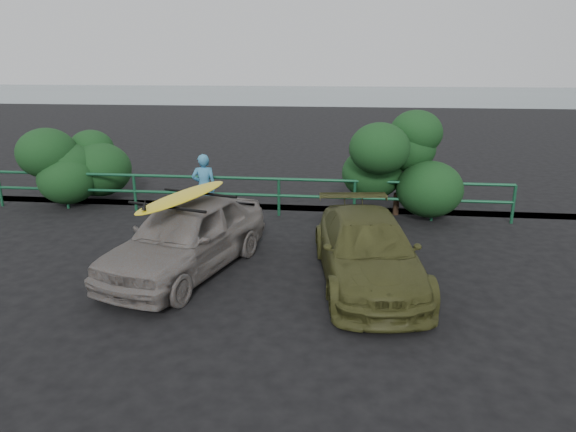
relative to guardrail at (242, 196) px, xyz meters
name	(u,v)px	position (x,y,z in m)	size (l,w,h in m)	color
ground	(186,293)	(0.00, -5.00, -0.52)	(80.00, 80.00, 0.00)	black
ocean	(328,94)	(0.00, 55.00, -0.52)	(200.00, 200.00, 0.00)	slate
guardrail	(242,196)	(0.00, 0.00, 0.00)	(14.00, 0.08, 1.04)	#154B2E
shrub_left	(78,170)	(-4.80, 0.40, 0.52)	(3.20, 2.40, 2.07)	#163E19
shrub_right	(432,168)	(5.00, 0.50, 0.77)	(3.20, 2.40, 2.57)	#163E19
sedan	(186,237)	(-0.27, -3.99, 0.19)	(1.69, 4.19, 1.43)	slate
olive_vehicle	(368,250)	(3.21, -4.10, 0.10)	(1.74, 4.28, 1.24)	#40421D
man	(204,187)	(-0.88, -0.52, 0.34)	(0.63, 0.41, 1.72)	teal
roof_rack	(184,200)	(-0.27, -3.99, 0.94)	(1.67, 1.17, 0.06)	black
surfboard	(184,196)	(-0.27, -3.99, 1.00)	(0.58, 2.79, 0.08)	yellow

